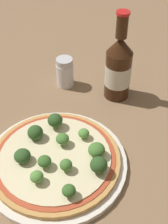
# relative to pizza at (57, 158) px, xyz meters

# --- Properties ---
(ground_plane) EXTENTS (3.00, 3.00, 0.00)m
(ground_plane) POSITION_rel_pizza_xyz_m (-0.00, 0.01, -0.02)
(ground_plane) COLOR #846647
(plate) EXTENTS (0.28, 0.28, 0.01)m
(plate) POSITION_rel_pizza_xyz_m (-0.00, 0.00, -0.01)
(plate) COLOR silver
(plate) RESTS_ON ground_plane
(pizza) EXTENTS (0.26, 0.26, 0.01)m
(pizza) POSITION_rel_pizza_xyz_m (0.00, 0.00, 0.00)
(pizza) COLOR tan
(pizza) RESTS_ON plate
(broccoli_floret_0) EXTENTS (0.02, 0.02, 0.03)m
(broccoli_floret_0) POSITION_rel_pizza_xyz_m (-0.04, -0.05, 0.02)
(broccoli_floret_0) COLOR #89A866
(broccoli_floret_0) RESTS_ON pizza
(broccoli_floret_1) EXTENTS (0.02, 0.02, 0.03)m
(broccoli_floret_1) POSITION_rel_pizza_xyz_m (0.00, -0.09, 0.02)
(broccoli_floret_1) COLOR #89A866
(broccoli_floret_1) RESTS_ON pizza
(broccoli_floret_2) EXTENTS (0.03, 0.03, 0.03)m
(broccoli_floret_2) POSITION_rel_pizza_xyz_m (0.02, 0.03, 0.02)
(broccoli_floret_2) COLOR #89A866
(broccoli_floret_2) RESTS_ON pizza
(broccoli_floret_3) EXTENTS (0.03, 0.03, 0.03)m
(broccoli_floret_3) POSITION_rel_pizza_xyz_m (-0.06, 0.00, 0.02)
(broccoli_floret_3) COLOR #89A866
(broccoli_floret_3) RESTS_ON pizza
(broccoli_floret_4) EXTENTS (0.02, 0.02, 0.03)m
(broccoli_floret_4) POSITION_rel_pizza_xyz_m (0.01, -0.04, 0.02)
(broccoli_floret_4) COLOR #89A866
(broccoli_floret_4) RESTS_ON pizza
(broccoli_floret_5) EXTENTS (0.03, 0.03, 0.03)m
(broccoli_floret_5) POSITION_rel_pizza_xyz_m (0.01, 0.08, 0.03)
(broccoli_floret_5) COLOR #89A866
(broccoli_floret_5) RESTS_ON pizza
(broccoli_floret_6) EXTENTS (0.03, 0.03, 0.03)m
(broccoli_floret_6) POSITION_rel_pizza_xyz_m (-0.03, 0.06, 0.02)
(broccoli_floret_6) COLOR #89A866
(broccoli_floret_6) RESTS_ON pizza
(broccoli_floret_7) EXTENTS (0.03, 0.03, 0.03)m
(broccoli_floret_7) POSITION_rel_pizza_xyz_m (0.08, -0.02, 0.02)
(broccoli_floret_7) COLOR #89A866
(broccoli_floret_7) RESTS_ON pizza
(broccoli_floret_8) EXTENTS (0.02, 0.02, 0.02)m
(broccoli_floret_8) POSITION_rel_pizza_xyz_m (0.06, 0.03, 0.02)
(broccoli_floret_8) COLOR #89A866
(broccoli_floret_8) RESTS_ON pizza
(broccoli_floret_9) EXTENTS (0.03, 0.03, 0.03)m
(broccoli_floret_9) POSITION_rel_pizza_xyz_m (-0.03, -0.02, 0.02)
(broccoli_floret_9) COLOR #89A866
(broccoli_floret_9) RESTS_ON pizza
(broccoli_floret_10) EXTENTS (0.03, 0.03, 0.03)m
(broccoli_floret_10) POSITION_rel_pizza_xyz_m (0.07, -0.06, 0.03)
(broccoli_floret_10) COLOR #89A866
(broccoli_floret_10) RESTS_ON pizza
(beer_bottle) EXTENTS (0.06, 0.06, 0.22)m
(beer_bottle) POSITION_rel_pizza_xyz_m (0.19, 0.18, 0.06)
(beer_bottle) COLOR #381E0F
(beer_bottle) RESTS_ON ground_plane
(pepper_shaker) EXTENTS (0.04, 0.04, 0.08)m
(pepper_shaker) POSITION_rel_pizza_xyz_m (0.07, 0.25, 0.02)
(pepper_shaker) COLOR silver
(pepper_shaker) RESTS_ON ground_plane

